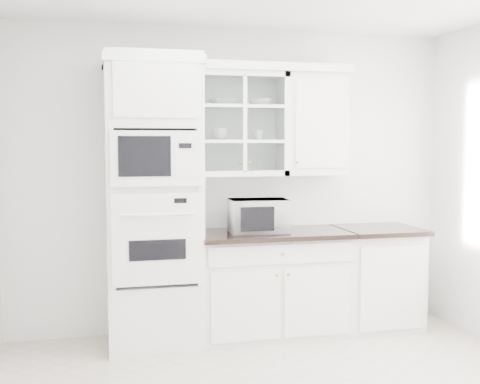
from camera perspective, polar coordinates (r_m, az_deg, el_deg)
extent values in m
cube|color=white|center=(5.43, -0.65, 1.12)|extent=(4.00, 0.02, 2.70)
cube|color=white|center=(5.01, -8.25, -0.94)|extent=(0.76, 0.65, 2.40)
cube|color=white|center=(4.71, -7.85, -4.47)|extent=(0.70, 0.03, 0.72)
cube|color=black|center=(4.71, -7.82, -5.47)|extent=(0.44, 0.01, 0.16)
cube|color=white|center=(4.66, -7.93, 3.14)|extent=(0.70, 0.03, 0.43)
cube|color=black|center=(4.63, -9.02, 3.37)|extent=(0.40, 0.01, 0.31)
cube|color=white|center=(5.35, 3.01, -8.80)|extent=(1.30, 0.60, 0.88)
cube|color=black|center=(5.23, 3.14, -3.98)|extent=(1.32, 0.67, 0.04)
cube|color=white|center=(5.71, 12.79, -8.06)|extent=(0.70, 0.60, 0.88)
cube|color=black|center=(5.59, 13.03, -3.53)|extent=(0.72, 0.67, 0.04)
cube|color=white|center=(5.28, 0.04, 6.45)|extent=(0.80, 0.33, 0.90)
cube|color=white|center=(5.27, 0.04, 4.82)|extent=(0.74, 0.29, 0.02)
cube|color=white|center=(5.28, 0.04, 8.08)|extent=(0.74, 0.29, 0.02)
cube|color=white|center=(5.47, 6.98, 6.35)|extent=(0.55, 0.33, 0.90)
cube|color=white|center=(5.27, -1.03, 11.75)|extent=(2.14, 0.38, 0.07)
imported|color=white|center=(5.17, 1.74, -2.25)|extent=(0.52, 0.44, 0.29)
imported|color=white|center=(5.23, -1.65, 8.52)|extent=(0.26, 0.26, 0.06)
imported|color=white|center=(5.32, 2.00, 8.49)|extent=(0.20, 0.20, 0.06)
imported|color=white|center=(5.22, -1.90, 5.50)|extent=(0.16, 0.16, 0.10)
imported|color=white|center=(5.29, 1.73, 5.42)|extent=(0.12, 0.12, 0.09)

